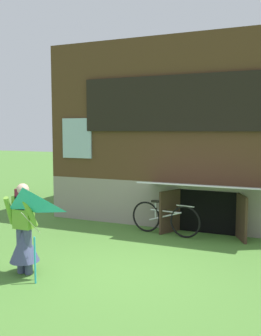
{
  "coord_description": "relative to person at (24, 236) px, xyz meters",
  "views": [
    {
      "loc": [
        2.6,
        -6.16,
        2.54
      ],
      "look_at": [
        -0.34,
        0.84,
        1.77
      ],
      "focal_mm": 40.53,
      "sensor_mm": 36.0,
      "label": 1
    }
  ],
  "objects": [
    {
      "name": "ground_plane",
      "position": [
        1.65,
        0.89,
        -0.68
      ],
      "size": [
        60.0,
        60.0,
        0.0
      ],
      "primitive_type": "plane",
      "color": "#4C7F33"
    },
    {
      "name": "person",
      "position": [
        0.0,
        0.0,
        0.0
      ],
      "size": [
        0.61,
        0.52,
        1.61
      ],
      "rotation": [
        0.0,
        0.0,
        -0.34
      ],
      "color": "#474C75",
      "rests_on": "ground_plane"
    },
    {
      "name": "bicycle_silver",
      "position": [
        1.54,
        3.33,
        -0.28
      ],
      "size": [
        1.79,
        0.31,
        0.82
      ],
      "rotation": [
        0.0,
        0.0,
        -0.15
      ],
      "color": "black",
      "rests_on": "ground_plane"
    },
    {
      "name": "log_house",
      "position": [
        1.65,
        6.28,
        1.76
      ],
      "size": [
        7.34,
        5.89,
        4.87
      ],
      "color": "gray",
      "rests_on": "ground_plane"
    },
    {
      "name": "kite",
      "position": [
        0.4,
        -0.49,
        0.59
      ],
      "size": [
        0.85,
        0.82,
        1.55
      ],
      "color": "#2DB2CC",
      "rests_on": "ground_plane"
    }
  ]
}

